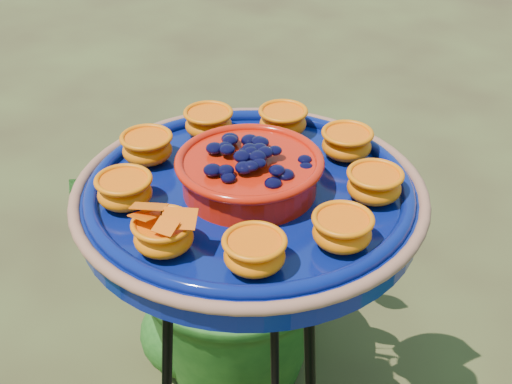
% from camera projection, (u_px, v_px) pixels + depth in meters
% --- Properties ---
extents(feeder_dish, '(0.59, 0.59, 0.11)m').
position_uv_depth(feeder_dish, '(250.00, 191.00, 1.00)').
color(feeder_dish, '#071257').
rests_on(feeder_dish, tripod_stand).
extents(shrub_back_left, '(1.01, 0.96, 0.88)m').
position_uv_depth(shrub_back_left, '(250.00, 238.00, 1.81)').
color(shrub_back_left, '#174412').
rests_on(shrub_back_left, ground).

